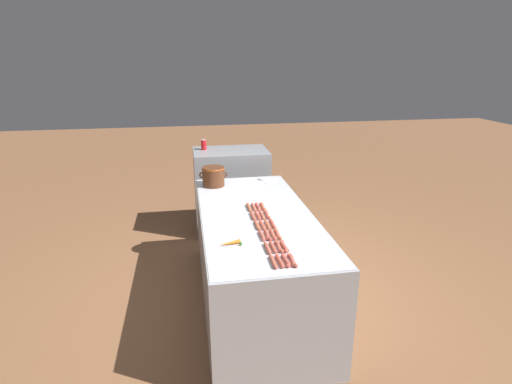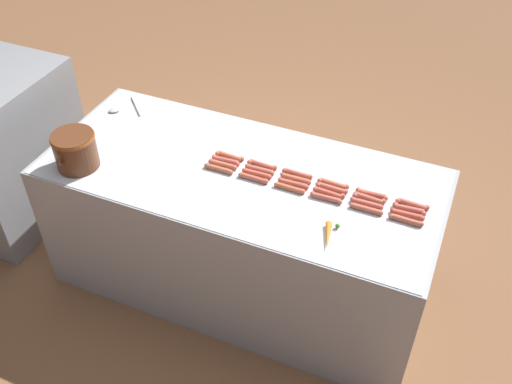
{
  "view_description": "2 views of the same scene",
  "coord_description": "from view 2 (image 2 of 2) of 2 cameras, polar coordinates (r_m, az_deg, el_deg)",
  "views": [
    {
      "loc": [
        -0.55,
        -3.12,
        2.12
      ],
      "look_at": [
        0.04,
        0.21,
        0.98
      ],
      "focal_mm": 28.2,
      "sensor_mm": 36.0,
      "label": 1
    },
    {
      "loc": [
        -2.17,
        -1.02,
        2.81
      ],
      "look_at": [
        -0.12,
        -0.14,
        0.87
      ],
      "focal_mm": 40.92,
      "sensor_mm": 36.0,
      "label": 2
    }
  ],
  "objects": [
    {
      "name": "ground_plane",
      "position": [
        3.7,
        -1.29,
        -8.44
      ],
      "size": [
        20.0,
        20.0,
        0.0
      ],
      "primitive_type": "plane",
      "color": "brown"
    },
    {
      "name": "griddle_counter",
      "position": [
        3.38,
        -1.4,
        -3.67
      ],
      "size": [
        0.94,
        2.14,
        0.87
      ],
      "color": "#9EA0A5",
      "rests_on": "ground_plane"
    },
    {
      "name": "back_cabinet",
      "position": [
        4.15,
        -23.27,
        3.74
      ],
      "size": [
        0.91,
        0.62,
        1.03
      ],
      "primitive_type": "cube",
      "color": "gray",
      "rests_on": "ground_plane"
    },
    {
      "name": "hot_dog_0",
      "position": [
        2.88,
        14.45,
        -2.69
      ],
      "size": [
        0.03,
        0.17,
        0.03
      ],
      "color": "#B95943",
      "rests_on": "griddle_counter"
    },
    {
      "name": "hot_dog_1",
      "position": [
        2.9,
        10.73,
        -1.65
      ],
      "size": [
        0.03,
        0.17,
        0.03
      ],
      "color": "#B85A43",
      "rests_on": "griddle_counter"
    },
    {
      "name": "hot_dog_2",
      "position": [
        2.93,
        6.86,
        -0.57
      ],
      "size": [
        0.03,
        0.17,
        0.03
      ],
      "color": "#B65646",
      "rests_on": "griddle_counter"
    },
    {
      "name": "hot_dog_3",
      "position": [
        2.97,
        3.3,
        0.39
      ],
      "size": [
        0.03,
        0.17,
        0.03
      ],
      "color": "#BD5C3F",
      "rests_on": "griddle_counter"
    },
    {
      "name": "hot_dog_4",
      "position": [
        3.02,
        -0.27,
        1.36
      ],
      "size": [
        0.03,
        0.17,
        0.03
      ],
      "color": "#B5573F",
      "rests_on": "griddle_counter"
    },
    {
      "name": "hot_dog_5",
      "position": [
        3.09,
        -3.68,
        2.27
      ],
      "size": [
        0.03,
        0.17,
        0.03
      ],
      "color": "#B25D3E",
      "rests_on": "griddle_counter"
    },
    {
      "name": "hot_dog_6",
      "position": [
        2.91,
        14.57,
        -2.13
      ],
      "size": [
        0.04,
        0.17,
        0.03
      ],
      "color": "#B94F3E",
      "rests_on": "griddle_counter"
    },
    {
      "name": "hot_dog_7",
      "position": [
        2.93,
        10.75,
        -1.12
      ],
      "size": [
        0.03,
        0.17,
        0.03
      ],
      "color": "#B45443",
      "rests_on": "griddle_counter"
    },
    {
      "name": "hot_dog_8",
      "position": [
        2.96,
        7.13,
        -0.09
      ],
      "size": [
        0.04,
        0.17,
        0.03
      ],
      "color": "#B54F3E",
      "rests_on": "griddle_counter"
    },
    {
      "name": "hot_dog_9",
      "position": [
        3.0,
        3.67,
        0.84
      ],
      "size": [
        0.03,
        0.17,
        0.03
      ],
      "color": "#B55341",
      "rests_on": "griddle_counter"
    },
    {
      "name": "hot_dog_10",
      "position": [
        3.05,
        0.06,
        1.78
      ],
      "size": [
        0.03,
        0.17,
        0.03
      ],
      "color": "#BD5140",
      "rests_on": "griddle_counter"
    },
    {
      "name": "hot_dog_11",
      "position": [
        3.12,
        -3.3,
        2.69
      ],
      "size": [
        0.03,
        0.17,
        0.03
      ],
      "color": "#BA5C46",
      "rests_on": "griddle_counter"
    },
    {
      "name": "hot_dog_12",
      "position": [
        2.94,
        14.75,
        -1.62
      ],
      "size": [
        0.04,
        0.17,
        0.03
      ],
      "color": "#B85546",
      "rests_on": "griddle_counter"
    },
    {
      "name": "hot_dog_13",
      "position": [
        2.96,
        10.99,
        -0.62
      ],
      "size": [
        0.04,
        0.17,
        0.03
      ],
      "color": "#B15745",
      "rests_on": "griddle_counter"
    },
    {
      "name": "hot_dog_14",
      "position": [
        2.99,
        7.42,
        0.36
      ],
      "size": [
        0.03,
        0.17,
        0.03
      ],
      "color": "#BA5844",
      "rests_on": "griddle_counter"
    },
    {
      "name": "hot_dog_15",
      "position": [
        3.03,
        3.91,
        1.31
      ],
      "size": [
        0.03,
        0.17,
        0.03
      ],
      "color": "#B95E40",
      "rests_on": "griddle_counter"
    },
    {
      "name": "hot_dog_16",
      "position": [
        3.08,
        0.35,
        2.21
      ],
      "size": [
        0.03,
        0.17,
        0.03
      ],
      "color": "#B15C46",
      "rests_on": "griddle_counter"
    },
    {
      "name": "hot_dog_17",
      "position": [
        3.14,
        -2.98,
        3.11
      ],
      "size": [
        0.04,
        0.17,
        0.03
      ],
      "color": "#BD5345",
      "rests_on": "griddle_counter"
    },
    {
      "name": "hot_dog_18",
      "position": [
        2.97,
        15.03,
        -1.17
      ],
      "size": [
        0.04,
        0.17,
        0.03
      ],
      "color": "#BD5746",
      "rests_on": "griddle_counter"
    },
    {
      "name": "hot_dog_19",
      "position": [
        2.99,
        11.25,
        -0.2
      ],
      "size": [
        0.04,
        0.17,
        0.03
      ],
      "color": "#BE5342",
      "rests_on": "griddle_counter"
    },
    {
      "name": "hot_dog_20",
      "position": [
        3.02,
        7.55,
        0.81
      ],
      "size": [
        0.04,
        0.17,
        0.03
      ],
      "color": "#B95B40",
      "rests_on": "griddle_counter"
    },
    {
      "name": "hot_dog_21",
      "position": [
        3.06,
        4.06,
        1.79
      ],
      "size": [
        0.03,
        0.17,
        0.03
      ],
      "color": "#B74F3E",
      "rests_on": "griddle_counter"
    },
    {
      "name": "hot_dog_22",
      "position": [
        3.11,
        0.6,
        2.67
      ],
      "size": [
        0.04,
        0.17,
        0.03
      ],
      "color": "#BA5341",
      "rests_on": "griddle_counter"
    },
    {
      "name": "hot_dog_23",
      "position": [
        3.17,
        -2.61,
        3.52
      ],
      "size": [
        0.04,
        0.17,
        0.03
      ],
      "color": "#BE5D3D",
      "rests_on": "griddle_counter"
    },
    {
      "name": "bean_pot",
      "position": [
        3.21,
        -17.27,
        4.04
      ],
      "size": [
        0.29,
        0.23,
        0.2
      ],
      "color": "#562D19",
      "rests_on": "griddle_counter"
    },
    {
      "name": "serving_spoon",
      "position": [
        3.65,
        -13.0,
        7.92
      ],
      "size": [
        0.22,
        0.22,
        0.02
      ],
      "color": "#B7B7BC",
      "rests_on": "griddle_counter"
    },
    {
      "name": "carrot",
      "position": [
        2.73,
        7.09,
        -4.23
      ],
      "size": [
        0.18,
        0.07,
        0.03
      ],
      "color": "orange",
      "rests_on": "griddle_counter"
    }
  ]
}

